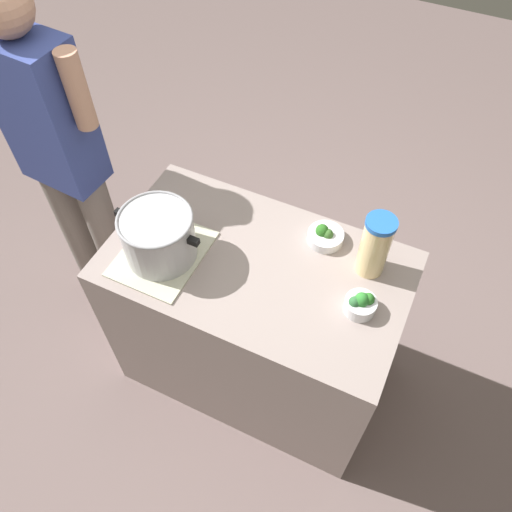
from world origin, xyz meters
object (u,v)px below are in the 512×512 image
person_cook (62,158)px  broccoli_bowl_center (325,236)px  broccoli_bowl_front (361,304)px  cooking_pot (158,236)px  lemonade_pitcher (375,246)px

person_cook → broccoli_bowl_center: bearing=-174.9°
broccoli_bowl_center → person_cook: (1.14, 0.10, 0.03)m
broccoli_bowl_front → broccoli_bowl_center: bearing=-47.5°
cooking_pot → broccoli_bowl_front: cooking_pot is taller
broccoli_bowl_front → cooking_pot: bearing=6.6°
broccoli_bowl_center → person_cook: size_ratio=0.08×
cooking_pot → person_cook: 0.66m
lemonade_pitcher → person_cook: bearing=2.1°
lemonade_pitcher → broccoli_bowl_center: 0.23m
lemonade_pitcher → broccoli_bowl_center: lemonade_pitcher is taller
cooking_pot → lemonade_pitcher: size_ratio=1.30×
broccoli_bowl_front → lemonade_pitcher: bearing=-82.2°
broccoli_bowl_center → cooking_pot: bearing=31.7°
cooking_pot → broccoli_bowl_center: bearing=-148.3°
lemonade_pitcher → person_cook: size_ratio=0.16×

